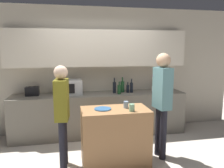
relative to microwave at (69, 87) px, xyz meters
The scene contains 17 objects.
ground_plane 1.90m from the microwave, 66.77° to the right, with size 14.00×14.00×0.00m, color beige.
back_wall 0.83m from the microwave, 17.48° to the left, with size 6.40×0.40×2.70m.
back_counter 0.87m from the microwave, ahead, with size 3.60×0.62×0.89m.
kitchen_island 1.61m from the microwave, 62.82° to the right, with size 1.04×0.57×0.90m.
microwave is the anchor object (origin of this frame).
toaster 0.73m from the microwave, behind, with size 0.26×0.16×0.18m.
potted_plant 1.87m from the microwave, ahead, with size 0.14×0.14×0.39m.
bottle_0 0.94m from the microwave, ahead, with size 0.07×0.07×0.33m.
bottle_1 1.03m from the microwave, ahead, with size 0.07×0.07×0.26m.
bottle_2 1.13m from the microwave, ahead, with size 0.09×0.09×0.33m.
bottle_3 1.24m from the microwave, ahead, with size 0.06×0.06×0.23m.
bottle_4 1.31m from the microwave, ahead, with size 0.07×0.07×0.30m.
plate_on_island 1.41m from the microwave, 69.44° to the right, with size 0.26×0.26×0.01m.
cup_0 1.57m from the microwave, 56.64° to the right, with size 0.08×0.08×0.11m.
cup_1 1.75m from the microwave, 59.09° to the right, with size 0.08×0.08×0.11m.
person_left 1.95m from the microwave, 40.29° to the right, with size 0.23×0.36×1.75m.
person_center 1.27m from the microwave, 95.18° to the right, with size 0.22×0.36×1.58m.
Camera 1 is at (-0.62, -3.05, 1.81)m, focal length 35.00 mm.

